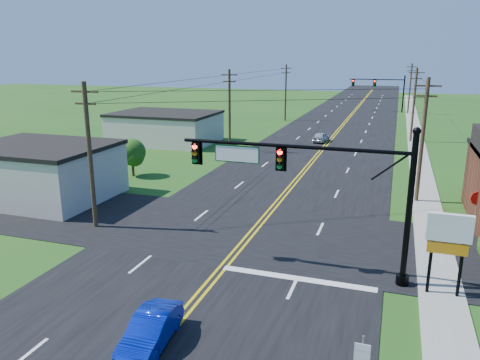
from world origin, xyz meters
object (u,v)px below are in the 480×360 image
(route_sign, at_px, (362,359))
(stop_sign, at_px, (477,202))
(signal_mast_far, at_px, (380,87))
(signal_mast_main, at_px, (312,180))
(blue_car, at_px, (151,331))

(route_sign, xyz_separation_m, stop_sign, (5.50, 16.99, 0.62))
(signal_mast_far, bearing_deg, signal_mast_main, -90.08)
(signal_mast_main, xyz_separation_m, stop_sign, (8.66, 8.98, -2.96))
(signal_mast_main, height_order, stop_sign, signal_mast_main)
(blue_car, xyz_separation_m, route_sign, (7.54, -0.03, 0.55))
(signal_mast_far, bearing_deg, route_sign, -87.81)
(route_sign, bearing_deg, blue_car, -178.70)
(signal_mast_far, height_order, stop_sign, signal_mast_far)
(signal_mast_main, height_order, route_sign, signal_mast_main)
(stop_sign, bearing_deg, signal_mast_main, -150.61)
(route_sign, height_order, stop_sign, stop_sign)
(signal_mast_main, bearing_deg, stop_sign, 46.02)
(signal_mast_far, distance_m, route_sign, 80.15)
(signal_mast_main, distance_m, blue_car, 10.00)
(signal_mast_main, bearing_deg, blue_car, -118.76)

